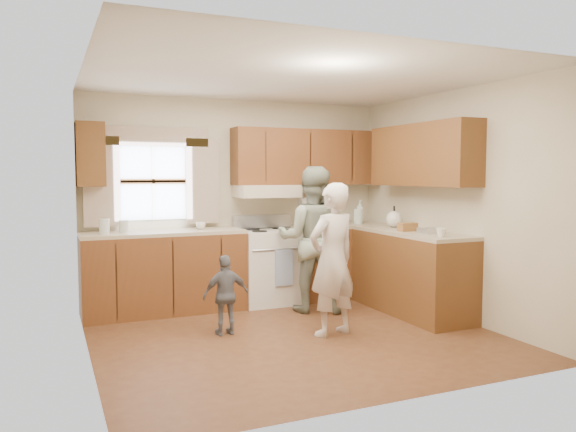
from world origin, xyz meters
name	(u,v)px	position (x,y,z in m)	size (l,w,h in m)	color
room	(295,209)	(0.00, 0.00, 1.25)	(3.80, 3.80, 3.80)	#502A18
kitchen_fixtures	(305,237)	(0.61, 1.08, 0.84)	(3.80, 2.25, 2.15)	#49270F
stove	(270,265)	(0.30, 1.44, 0.47)	(0.76, 0.67, 1.07)	silver
woman_left	(332,260)	(0.35, -0.12, 0.75)	(0.55, 0.36, 1.50)	beige
woman_right	(312,239)	(0.60, 0.85, 0.84)	(0.81, 0.63, 1.67)	#264332
child	(226,295)	(-0.61, 0.31, 0.40)	(0.46, 0.19, 0.79)	slate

